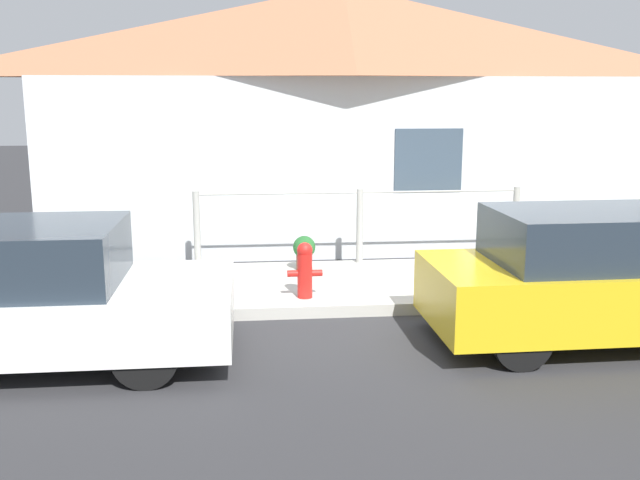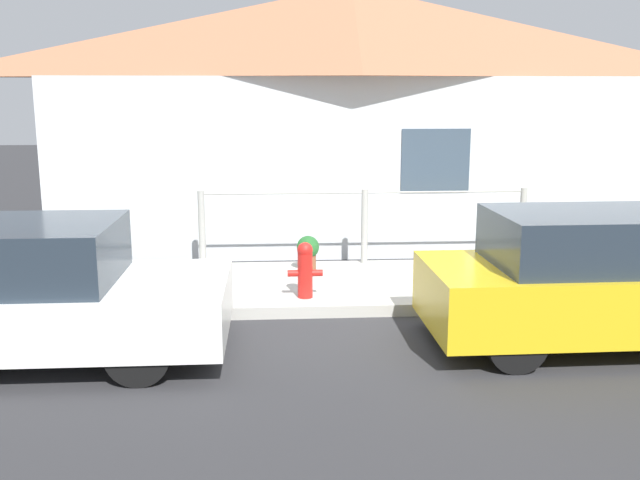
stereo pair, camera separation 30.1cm
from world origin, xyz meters
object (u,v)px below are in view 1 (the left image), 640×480
at_px(fire_hydrant, 305,269).
at_px(car_left, 16,296).
at_px(potted_plant_near_hydrant, 304,251).
at_px(potted_plant_by_fence, 83,256).
at_px(car_right, 598,278).

bearing_deg(fire_hydrant, car_left, -153.36).
height_order(car_left, fire_hydrant, car_left).
bearing_deg(potted_plant_near_hydrant, potted_plant_by_fence, -174.46).
distance_m(car_right, potted_plant_near_hydrant, 4.12).
height_order(car_left, car_right, car_right).
relative_size(car_right, potted_plant_near_hydrant, 7.45).
bearing_deg(potted_plant_by_fence, car_left, -91.52).
bearing_deg(potted_plant_by_fence, fire_hydrant, -20.60).
distance_m(potted_plant_near_hydrant, potted_plant_by_fence, 3.04).
relative_size(fire_hydrant, potted_plant_near_hydrant, 1.40).
distance_m(fire_hydrant, potted_plant_near_hydrant, 1.40).
relative_size(fire_hydrant, potted_plant_by_fence, 1.10).
xyz_separation_m(car_right, potted_plant_by_fence, (-5.95, 2.60, -0.21)).
bearing_deg(potted_plant_near_hydrant, car_right, -44.60).
bearing_deg(fire_hydrant, potted_plant_by_fence, 159.40).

